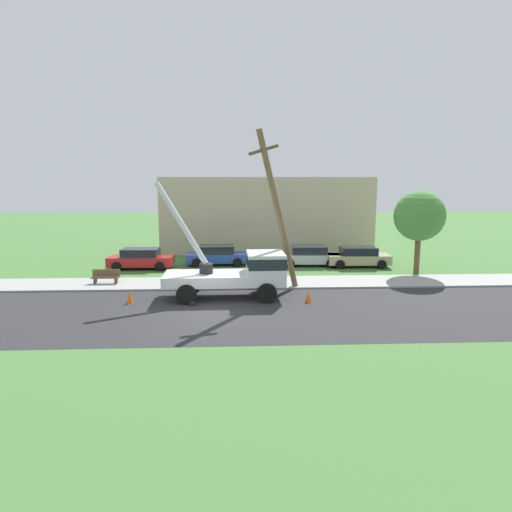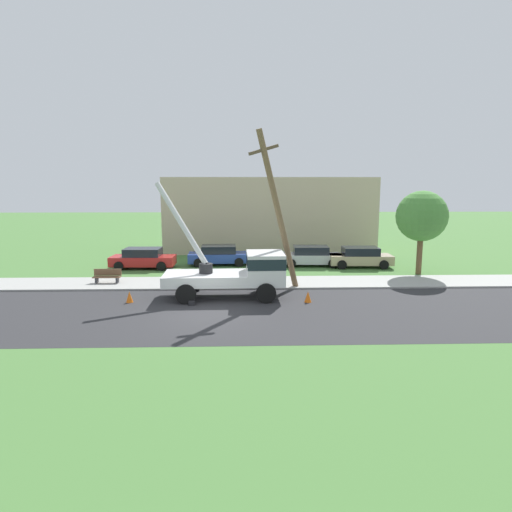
% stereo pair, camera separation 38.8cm
% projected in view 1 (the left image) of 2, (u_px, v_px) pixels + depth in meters
% --- Properties ---
extents(ground_plane, '(120.00, 120.00, 0.00)m').
position_uv_depth(ground_plane, '(218.00, 265.00, 32.05)').
color(ground_plane, '#477538').
extents(road_asphalt, '(80.00, 8.64, 0.01)m').
position_uv_depth(road_asphalt, '(209.00, 313.00, 20.23)').
color(road_asphalt, '#2B2B2D').
rests_on(road_asphalt, ground).
extents(sidewalk_strip, '(80.00, 3.16, 0.10)m').
position_uv_depth(sidewalk_strip, '(215.00, 283.00, 26.03)').
color(sidewalk_strip, '#9E9E99').
rests_on(sidewalk_strip, ground).
extents(utility_truck, '(6.81, 3.21, 5.98)m').
position_uv_depth(utility_truck, '(241.00, 271.00, 22.78)').
color(utility_truck, silver).
rests_on(utility_truck, ground).
extents(leaning_utility_pole, '(2.95, 1.74, 8.74)m').
position_uv_depth(leaning_utility_pole, '(278.00, 210.00, 23.75)').
color(leaning_utility_pole, brown).
rests_on(leaning_utility_pole, ground).
extents(traffic_cone_ahead, '(0.36, 0.36, 0.56)m').
position_uv_depth(traffic_cone_ahead, '(309.00, 297.00, 22.01)').
color(traffic_cone_ahead, orange).
rests_on(traffic_cone_ahead, ground).
extents(traffic_cone_behind, '(0.36, 0.36, 0.56)m').
position_uv_depth(traffic_cone_behind, '(130.00, 297.00, 21.83)').
color(traffic_cone_behind, orange).
rests_on(traffic_cone_behind, ground).
extents(parked_sedan_red, '(4.45, 2.10, 1.42)m').
position_uv_depth(parked_sedan_red, '(141.00, 259.00, 30.60)').
color(parked_sedan_red, '#B21E1E').
rests_on(parked_sedan_red, ground).
extents(parked_sedan_blue, '(4.47, 2.13, 1.42)m').
position_uv_depth(parked_sedan_blue, '(217.00, 255.00, 32.01)').
color(parked_sedan_blue, '#263F99').
rests_on(parked_sedan_blue, ground).
extents(parked_sedan_silver, '(4.48, 2.15, 1.42)m').
position_uv_depth(parked_sedan_silver, '(309.00, 256.00, 31.76)').
color(parked_sedan_silver, '#B7B7BF').
rests_on(parked_sedan_silver, ground).
extents(parked_sedan_tan, '(4.46, 2.12, 1.42)m').
position_uv_depth(parked_sedan_tan, '(358.00, 257.00, 31.34)').
color(parked_sedan_tan, tan).
rests_on(parked_sedan_tan, ground).
extents(park_bench, '(1.60, 0.45, 0.90)m').
position_uv_depth(park_bench, '(106.00, 277.00, 25.73)').
color(park_bench, brown).
rests_on(park_bench, ground).
extents(roadside_tree_near, '(3.25, 3.25, 5.44)m').
position_uv_depth(roadside_tree_near, '(419.00, 216.00, 28.43)').
color(roadside_tree_near, brown).
rests_on(roadside_tree_near, ground).
extents(lowrise_building_backdrop, '(18.00, 6.00, 6.40)m').
position_uv_depth(lowrise_building_backdrop, '(266.00, 214.00, 39.12)').
color(lowrise_building_backdrop, '#C6B293').
rests_on(lowrise_building_backdrop, ground).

